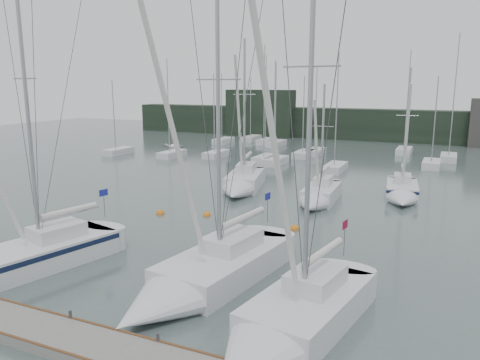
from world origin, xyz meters
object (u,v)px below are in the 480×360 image
(sailboat_mid_b, at_px, (242,184))
(buoy_c, at_px, (160,214))
(sailboat_near_left, at_px, (15,262))
(sailboat_mid_d, at_px, (402,193))
(sailboat_near_right, at_px, (285,328))
(sailboat_near_center, at_px, (195,282))
(sailboat_mid_c, at_px, (318,197))
(buoy_a, at_px, (207,215))
(buoy_b, at_px, (294,229))

(sailboat_mid_b, xyz_separation_m, buoy_c, (-2.41, -8.89, -0.63))
(sailboat_near_left, height_order, sailboat_mid_d, sailboat_near_left)
(sailboat_near_right, bearing_deg, sailboat_near_left, -171.81)
(sailboat_near_center, height_order, sailboat_mid_d, sailboat_near_center)
(sailboat_near_center, xyz_separation_m, sailboat_mid_c, (0.81, 17.61, -0.04))
(sailboat_near_center, bearing_deg, sailboat_near_left, -160.84)
(sailboat_near_left, bearing_deg, sailboat_near_right, 12.40)
(buoy_a, relative_size, buoy_b, 0.92)
(sailboat_mid_c, bearing_deg, sailboat_near_right, -80.68)
(buoy_a, height_order, buoy_b, buoy_b)
(sailboat_near_right, relative_size, buoy_a, 29.16)
(sailboat_mid_b, xyz_separation_m, sailboat_mid_d, (12.96, 2.55, -0.07))
(sailboat_mid_b, distance_m, buoy_a, 7.94)
(sailboat_near_right, distance_m, sailboat_mid_d, 23.96)
(buoy_c, bearing_deg, sailboat_near_center, -49.55)
(sailboat_near_right, relative_size, buoy_b, 26.85)
(sailboat_near_center, bearing_deg, sailboat_near_right, -15.02)
(sailboat_near_center, relative_size, sailboat_mid_d, 1.43)
(sailboat_near_left, relative_size, sailboat_mid_b, 1.16)
(sailboat_mid_d, xyz_separation_m, buoy_b, (-5.48, -10.93, -0.56))
(sailboat_near_left, xyz_separation_m, buoy_c, (0.43, 11.98, -0.63))
(sailboat_mid_d, height_order, buoy_c, sailboat_mid_d)
(sailboat_near_right, height_order, buoy_b, sailboat_near_right)
(buoy_c, bearing_deg, sailboat_near_left, -92.05)
(buoy_a, bearing_deg, sailboat_mid_b, 95.95)
(sailboat_mid_c, bearing_deg, buoy_c, -145.05)
(sailboat_mid_b, bearing_deg, sailboat_mid_d, -2.61)
(sailboat_near_left, bearing_deg, buoy_a, 88.59)
(sailboat_mid_c, distance_m, buoy_b, 6.84)
(sailboat_near_right, xyz_separation_m, sailboat_mid_c, (-4.13, 19.79, -0.05))
(buoy_b, bearing_deg, sailboat_near_right, -73.60)
(sailboat_mid_d, bearing_deg, sailboat_near_center, -113.32)
(sailboat_mid_d, xyz_separation_m, buoy_c, (-15.37, -11.44, -0.56))
(sailboat_near_left, xyz_separation_m, buoy_b, (10.32, 12.50, -0.63))
(sailboat_near_center, xyz_separation_m, buoy_a, (-5.53, 11.31, -0.59))
(sailboat_near_center, distance_m, sailboat_mid_b, 20.20)
(sailboat_mid_d, relative_size, buoy_c, 18.15)
(sailboat_near_center, relative_size, buoy_b, 25.90)
(sailboat_near_left, height_order, sailboat_mid_c, sailboat_near_left)
(sailboat_mid_b, xyz_separation_m, sailboat_mid_c, (7.16, -1.57, -0.08))
(sailboat_mid_b, bearing_deg, buoy_a, -97.79)
(sailboat_near_right, bearing_deg, sailboat_mid_c, 111.91)
(sailboat_mid_d, relative_size, buoy_b, 18.10)
(sailboat_near_center, xyz_separation_m, sailboat_mid_b, (-6.35, 19.18, 0.04))
(sailboat_mid_b, relative_size, sailboat_mid_d, 1.23)
(sailboat_mid_b, bearing_deg, buoy_c, -118.94)
(sailboat_mid_c, relative_size, buoy_a, 17.34)
(sailboat_mid_c, height_order, buoy_b, sailboat_mid_c)
(sailboat_mid_b, relative_size, buoy_c, 22.31)
(sailboat_near_center, xyz_separation_m, sailboat_near_right, (4.94, -2.17, 0.01))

